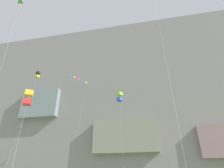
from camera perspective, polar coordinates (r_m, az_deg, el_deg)
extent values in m
cube|color=gray|center=(71.10, 5.50, -7.69)|extent=(180.00, 31.23, 55.02)
cube|color=gray|center=(65.10, -20.84, -5.96)|extent=(12.50, 3.64, 9.18)
cube|color=gray|center=(51.69, 3.95, -15.47)|extent=(17.24, 2.07, 8.87)
cylinder|color=black|center=(52.20, -10.17, 1.87)|extent=(3.48, 5.85, 0.03)
cube|color=#8CCC33|center=(53.50, -7.94, 0.53)|extent=(0.32, 0.47, 0.56)
cube|color=purple|center=(52.77, -9.05, 1.05)|extent=(0.32, 0.47, 0.56)
cube|color=#CC3399|center=(52.05, -10.20, 1.58)|extent=(0.29, 0.45, 0.55)
cube|color=orange|center=(51.37, -11.38, 2.12)|extent=(0.29, 0.45, 0.55)
cube|color=blue|center=(50.71, -12.59, 2.68)|extent=(0.29, 0.45, 0.55)
cylinder|color=silver|center=(47.47, -10.56, -13.73)|extent=(2.27, 4.12, 28.55)
cube|color=yellow|center=(25.72, -24.02, -2.64)|extent=(1.29, 1.29, 0.65)
cube|color=red|center=(25.28, -24.54, -5.10)|extent=(1.29, 1.29, 0.65)
cylinder|color=black|center=(25.26, -23.49, -3.81)|extent=(0.03, 0.03, 1.76)
cylinder|color=black|center=(25.74, -25.05, -3.92)|extent=(0.03, 0.03, 1.76)
cylinder|color=silver|center=(21.98, -27.45, -18.01)|extent=(2.33, 3.08, 11.46)
cube|color=#8CCC33|center=(44.71, 2.36, -3.12)|extent=(1.52, 1.52, 0.76)
cube|color=blue|center=(44.15, 2.40, -4.77)|extent=(1.52, 1.52, 0.76)
cylinder|color=black|center=(44.36, 3.00, -3.89)|extent=(0.04, 0.04, 2.05)
cylinder|color=black|center=(44.50, 1.76, -3.99)|extent=(0.04, 0.04, 2.05)
cylinder|color=silver|center=(38.91, 3.04, -17.56)|extent=(1.21, 4.57, 19.97)
cylinder|color=silver|center=(20.36, 14.93, 13.96)|extent=(0.18, 5.46, 32.67)
pyramid|color=green|center=(35.86, -25.67, 20.95)|extent=(1.44, 1.53, 0.35)
cube|color=orange|center=(35.88, -26.36, 21.02)|extent=(0.35, 0.28, 0.43)
cube|color=black|center=(59.00, -21.68, 3.18)|extent=(1.17, 1.17, 0.64)
cube|color=yellow|center=(58.44, -21.88, 2.20)|extent=(1.17, 1.17, 0.64)
cylinder|color=black|center=(58.51, -21.44, 2.74)|extent=(0.03, 0.03, 1.71)
cylinder|color=black|center=(58.93, -22.12, 2.64)|extent=(0.03, 0.03, 1.71)
cylinder|color=silver|center=(51.39, -26.31, -11.58)|extent=(0.22, 4.48, 30.04)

